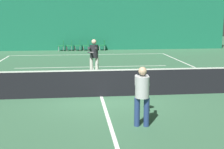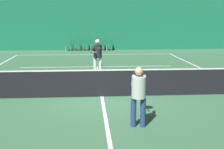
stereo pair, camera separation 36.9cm
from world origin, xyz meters
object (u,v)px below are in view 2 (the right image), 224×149
(player_near, at_px, (139,92))
(courtside_chair_1, at_px, (77,45))
(player_far, at_px, (98,54))
(courtside_chair_0, at_px, (69,45))
(courtside_chair_3, at_px, (94,45))
(tennis_net, at_px, (102,82))
(courtside_chair_5, at_px, (110,44))
(courtside_chair_4, at_px, (102,45))
(courtside_chair_2, at_px, (85,45))

(player_near, xyz_separation_m, courtside_chair_1, (-2.11, 17.44, -0.40))
(player_far, xyz_separation_m, courtside_chair_0, (-1.95, 10.45, -0.49))
(courtside_chair_1, bearing_deg, courtside_chair_3, 90.00)
(tennis_net, distance_m, courtside_chair_0, 14.60)
(tennis_net, bearing_deg, courtside_chair_0, 97.75)
(courtside_chair_0, bearing_deg, courtside_chair_5, 90.00)
(courtside_chair_1, xyz_separation_m, courtside_chair_4, (1.94, 0.00, 0.00))
(player_near, bearing_deg, tennis_net, 24.96)
(player_near, height_order, courtside_chair_5, player_near)
(courtside_chair_2, relative_size, courtside_chair_5, 1.00)
(player_far, bearing_deg, courtside_chair_0, -159.26)
(courtside_chair_2, bearing_deg, tennis_net, 2.68)
(player_near, height_order, courtside_chair_2, player_near)
(player_near, bearing_deg, courtside_chair_4, 10.68)
(tennis_net, relative_size, player_near, 7.94)
(tennis_net, relative_size, courtside_chair_5, 14.29)
(player_near, height_order, player_far, player_far)
(tennis_net, bearing_deg, courtside_chair_3, 90.12)
(tennis_net, height_order, courtside_chair_3, tennis_net)
(courtside_chair_2, xyz_separation_m, courtside_chair_5, (1.94, 0.00, 0.00))
(player_far, xyz_separation_m, courtside_chair_4, (0.64, 10.45, -0.49))
(player_near, distance_m, courtside_chair_2, 17.51)
(player_far, bearing_deg, courtside_chair_2, -166.22)
(courtside_chair_0, bearing_deg, tennis_net, 7.75)
(tennis_net, relative_size, courtside_chair_4, 14.29)
(player_far, xyz_separation_m, courtside_chair_3, (-0.01, 10.45, -0.49))
(courtside_chair_0, relative_size, courtside_chair_1, 1.00)
(courtside_chair_3, xyz_separation_m, courtside_chair_4, (0.65, 0.00, 0.00))
(player_near, bearing_deg, courtside_chair_0, 19.09)
(courtside_chair_3, bearing_deg, player_near, 2.69)
(courtside_chair_3, bearing_deg, courtside_chair_5, 90.00)
(courtside_chair_4, bearing_deg, courtside_chair_5, 90.00)
(player_near, distance_m, courtside_chair_5, 17.45)
(courtside_chair_0, xyz_separation_m, courtside_chair_4, (2.58, 0.00, 0.00))
(courtside_chair_2, bearing_deg, courtside_chair_4, 90.00)
(courtside_chair_3, height_order, courtside_chair_5, same)
(courtside_chair_0, bearing_deg, courtside_chair_4, 90.00)
(courtside_chair_1, bearing_deg, courtside_chair_5, 90.00)
(player_near, relative_size, courtside_chair_2, 1.80)
(courtside_chair_1, bearing_deg, player_near, 6.90)
(tennis_net, xyz_separation_m, courtside_chair_5, (1.26, 14.47, -0.03))
(courtside_chair_2, height_order, courtside_chair_5, same)
(courtside_chair_0, relative_size, courtside_chair_5, 1.00)
(player_far, distance_m, courtside_chair_5, 10.54)
(courtside_chair_4, distance_m, courtside_chair_5, 0.65)
(player_far, height_order, courtside_chair_3, player_far)
(player_near, distance_m, courtside_chair_3, 17.46)
(tennis_net, distance_m, courtside_chair_3, 14.47)
(player_far, distance_m, courtside_chair_2, 10.48)
(courtside_chair_1, relative_size, courtside_chair_3, 1.00)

